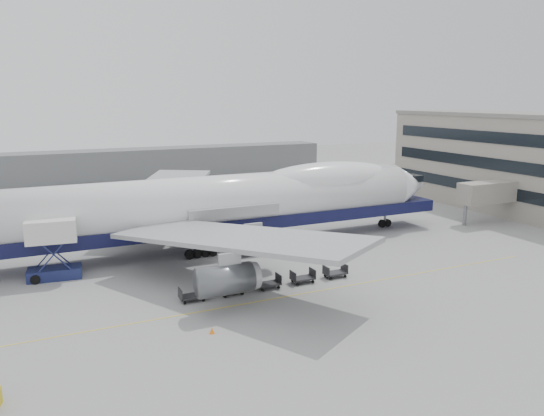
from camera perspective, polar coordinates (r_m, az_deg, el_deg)
ground at (r=54.39m, az=-1.66°, el=-7.49°), size 260.00×260.00×0.00m
apron_line at (r=49.29m, az=1.17°, el=-9.57°), size 60.00×0.15×0.01m
hangar at (r=118.45m, az=-20.01°, el=4.07°), size 110.00×8.00×7.00m
airliner at (r=63.95m, az=-5.47°, el=0.62°), size 67.00×55.30×19.98m
catering_truck at (r=57.50m, az=-22.55°, el=-3.75°), size 5.38×3.98×6.13m
traffic_cone at (r=42.42m, az=-6.48°, el=-12.95°), size 0.36×0.36×0.54m
dolly_0 at (r=48.79m, az=-8.57°, el=-9.27°), size 2.30×1.35×1.30m
dolly_1 at (r=49.90m, az=-4.39°, el=-8.68°), size 2.30×1.35×1.30m
dolly_2 at (r=51.27m, az=-0.42°, el=-8.07°), size 2.30×1.35×1.30m
dolly_3 at (r=52.86m, az=3.32°, el=-7.47°), size 2.30×1.35×1.30m
dolly_4 at (r=54.67m, az=6.81°, el=-6.88°), size 2.30×1.35×1.30m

